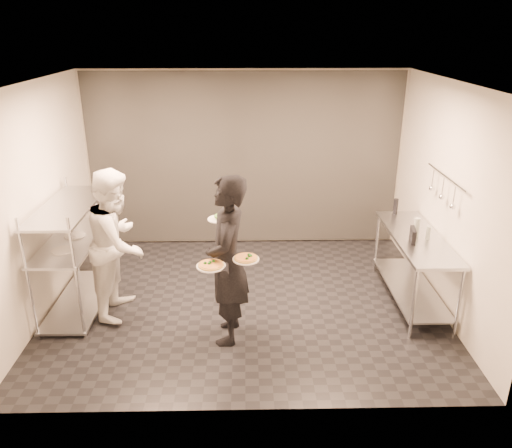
{
  "coord_description": "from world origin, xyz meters",
  "views": [
    {
      "loc": [
        0.02,
        -5.74,
        3.4
      ],
      "look_at": [
        0.14,
        0.0,
        1.1
      ],
      "focal_mm": 35.0,
      "sensor_mm": 36.0,
      "label": 1
    }
  ],
  "objects_px": {
    "prep_counter": "(414,257)",
    "salad_plate": "(220,218)",
    "pizza_plate_far": "(246,258)",
    "pass_rack": "(74,250)",
    "waiter": "(227,261)",
    "chef": "(118,243)",
    "bottle_clear": "(428,233)",
    "bottle_dark": "(396,206)",
    "pos_monitor": "(413,235)",
    "bottle_green": "(416,228)",
    "pizza_plate_near": "(211,265)"
  },
  "relations": [
    {
      "from": "pizza_plate_near",
      "to": "salad_plate",
      "type": "relative_size",
      "value": 1.15
    },
    {
      "from": "pass_rack",
      "to": "chef",
      "type": "height_order",
      "value": "chef"
    },
    {
      "from": "pizza_plate_near",
      "to": "pos_monitor",
      "type": "xyz_separation_m",
      "value": [
        2.41,
        0.85,
        -0.04
      ]
    },
    {
      "from": "salad_plate",
      "to": "bottle_dark",
      "type": "xyz_separation_m",
      "value": [
        2.4,
        1.32,
        -0.36
      ]
    },
    {
      "from": "pos_monitor",
      "to": "bottle_green",
      "type": "xyz_separation_m",
      "value": [
        0.08,
        0.12,
        0.04
      ]
    },
    {
      "from": "prep_counter",
      "to": "bottle_clear",
      "type": "bearing_deg",
      "value": -46.73
    },
    {
      "from": "pizza_plate_far",
      "to": "waiter",
      "type": "bearing_deg",
      "value": 138.59
    },
    {
      "from": "pizza_plate_far",
      "to": "bottle_clear",
      "type": "xyz_separation_m",
      "value": [
        2.26,
        0.86,
        -0.09
      ]
    },
    {
      "from": "prep_counter",
      "to": "salad_plate",
      "type": "height_order",
      "value": "salad_plate"
    },
    {
      "from": "prep_counter",
      "to": "waiter",
      "type": "xyz_separation_m",
      "value": [
        -2.37,
        -0.78,
        0.35
      ]
    },
    {
      "from": "pizza_plate_far",
      "to": "bottle_green",
      "type": "relative_size",
      "value": 1.09
    },
    {
      "from": "pizza_plate_far",
      "to": "pass_rack",
      "type": "bearing_deg",
      "value": 156.02
    },
    {
      "from": "chef",
      "to": "bottle_dark",
      "type": "xyz_separation_m",
      "value": [
        3.67,
        0.95,
        0.1
      ]
    },
    {
      "from": "salad_plate",
      "to": "pizza_plate_near",
      "type": "bearing_deg",
      "value": -98.5
    },
    {
      "from": "pass_rack",
      "to": "waiter",
      "type": "bearing_deg",
      "value": -21.74
    },
    {
      "from": "waiter",
      "to": "bottle_clear",
      "type": "height_order",
      "value": "waiter"
    },
    {
      "from": "bottle_dark",
      "to": "salad_plate",
      "type": "bearing_deg",
      "value": -151.21
    },
    {
      "from": "pizza_plate_far",
      "to": "bottle_clear",
      "type": "bearing_deg",
      "value": 20.94
    },
    {
      "from": "pos_monitor",
      "to": "bottle_clear",
      "type": "xyz_separation_m",
      "value": [
        0.22,
        0.07,
        -0.0
      ]
    },
    {
      "from": "pass_rack",
      "to": "bottle_green",
      "type": "distance_m",
      "value": 4.3
    },
    {
      "from": "pass_rack",
      "to": "prep_counter",
      "type": "relative_size",
      "value": 0.89
    },
    {
      "from": "prep_counter",
      "to": "bottle_green",
      "type": "distance_m",
      "value": 0.43
    },
    {
      "from": "pos_monitor",
      "to": "bottle_clear",
      "type": "height_order",
      "value": "pos_monitor"
    },
    {
      "from": "prep_counter",
      "to": "pizza_plate_far",
      "type": "relative_size",
      "value": 6.3
    },
    {
      "from": "pizza_plate_far",
      "to": "salad_plate",
      "type": "relative_size",
      "value": 1.06
    },
    {
      "from": "pass_rack",
      "to": "chef",
      "type": "xyz_separation_m",
      "value": [
        0.6,
        -0.15,
        0.16
      ]
    },
    {
      "from": "bottle_dark",
      "to": "bottle_clear",
      "type": "bearing_deg",
      "value": -80.24
    },
    {
      "from": "prep_counter",
      "to": "bottle_dark",
      "type": "xyz_separation_m",
      "value": [
        -0.06,
        0.8,
        0.41
      ]
    },
    {
      "from": "pass_rack",
      "to": "pizza_plate_far",
      "type": "xyz_separation_m",
      "value": [
        2.17,
        -0.96,
        0.33
      ]
    },
    {
      "from": "salad_plate",
      "to": "pass_rack",
      "type": "bearing_deg",
      "value": 164.62
    },
    {
      "from": "pizza_plate_far",
      "to": "bottle_clear",
      "type": "height_order",
      "value": "pizza_plate_far"
    },
    {
      "from": "pizza_plate_near",
      "to": "bottle_clear",
      "type": "xyz_separation_m",
      "value": [
        2.63,
        0.92,
        -0.04
      ]
    },
    {
      "from": "bottle_clear",
      "to": "waiter",
      "type": "bearing_deg",
      "value": -164.51
    },
    {
      "from": "pass_rack",
      "to": "chef",
      "type": "relative_size",
      "value": 0.86
    },
    {
      "from": "chef",
      "to": "pass_rack",
      "type": "bearing_deg",
      "value": 81.36
    },
    {
      "from": "pass_rack",
      "to": "bottle_green",
      "type": "height_order",
      "value": "pass_rack"
    },
    {
      "from": "bottle_green",
      "to": "waiter",
      "type": "bearing_deg",
      "value": -162.6
    },
    {
      "from": "bottle_green",
      "to": "bottle_dark",
      "type": "relative_size",
      "value": 1.18
    },
    {
      "from": "prep_counter",
      "to": "pos_monitor",
      "type": "bearing_deg",
      "value": -124.71
    },
    {
      "from": "prep_counter",
      "to": "chef",
      "type": "distance_m",
      "value": 3.75
    },
    {
      "from": "bottle_green",
      "to": "bottle_clear",
      "type": "distance_m",
      "value": 0.15
    },
    {
      "from": "waiter",
      "to": "chef",
      "type": "bearing_deg",
      "value": -112.39
    },
    {
      "from": "bottle_clear",
      "to": "pizza_plate_far",
      "type": "bearing_deg",
      "value": -159.06
    },
    {
      "from": "waiter",
      "to": "pizza_plate_far",
      "type": "relative_size",
      "value": 6.85
    },
    {
      "from": "pass_rack",
      "to": "bottle_clear",
      "type": "bearing_deg",
      "value": -1.27
    },
    {
      "from": "prep_counter",
      "to": "bottle_dark",
      "type": "relative_size",
      "value": 8.1
    },
    {
      "from": "salad_plate",
      "to": "chef",
      "type": "bearing_deg",
      "value": 163.81
    },
    {
      "from": "waiter",
      "to": "bottle_dark",
      "type": "height_order",
      "value": "waiter"
    },
    {
      "from": "waiter",
      "to": "pos_monitor",
      "type": "relative_size",
      "value": 8.09
    },
    {
      "from": "pizza_plate_far",
      "to": "salad_plate",
      "type": "xyz_separation_m",
      "value": [
        -0.29,
        0.45,
        0.3
      ]
    }
  ]
}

